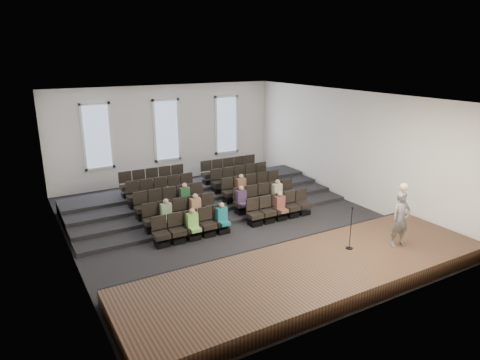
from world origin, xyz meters
The scene contains 14 objects.
ground centered at (0.00, 0.00, 0.00)m, with size 14.00×14.00×0.00m, color black.
ceiling centered at (0.00, 0.00, 5.01)m, with size 12.00×14.00×0.02m, color white.
wall_back centered at (0.00, 7.02, 2.50)m, with size 12.00×0.04×5.00m, color white.
wall_front centered at (0.00, -7.02, 2.50)m, with size 12.00×0.04×5.00m, color white.
wall_left centered at (-6.02, 0.00, 2.50)m, with size 0.04×14.00×5.00m, color white.
wall_right centered at (6.02, 0.00, 2.50)m, with size 0.04×14.00×5.00m, color white.
stage centered at (0.00, -5.10, 0.25)m, with size 11.80×3.60×0.50m, color #503722.
stage_lip centered at (0.00, -3.33, 0.25)m, with size 11.80×0.06×0.52m, color black.
risers centered at (0.00, 3.17, 0.20)m, with size 11.80×4.80×0.60m.
seating_rows centered at (0.00, 1.54, 0.68)m, with size 6.80×4.70×1.67m.
windows centered at (0.00, 6.95, 2.70)m, with size 8.44×0.10×3.24m.
audience centered at (-0.15, 0.34, 0.81)m, with size 5.45×2.64×1.10m.
speaker centered at (3.26, -5.39, 1.42)m, with size 0.67×0.44×1.84m, color #595654.
mic_stand centered at (1.71, -4.78, 0.92)m, with size 0.24×0.24×1.42m.
Camera 1 is at (-7.58, -13.93, 6.55)m, focal length 32.00 mm.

